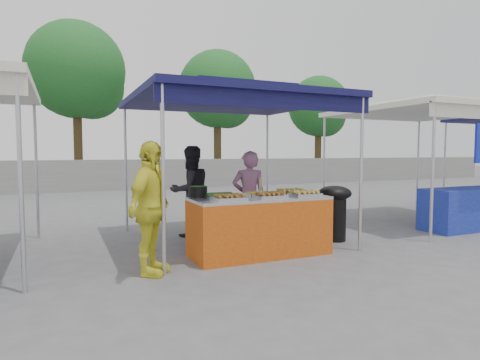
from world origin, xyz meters
name	(u,v)px	position (x,y,z in m)	size (l,w,h in m)	color
ground_plane	(257,253)	(0.00, 0.00, 0.00)	(80.00, 80.00, 0.00)	#5B5A5D
back_wall	(133,175)	(0.00, 11.00, 0.60)	(40.00, 0.25, 1.20)	gray
main_canopy	(231,99)	(0.00, 0.97, 2.37)	(3.20, 3.20, 2.57)	silver
neighbor_stall_right	(441,147)	(4.50, 0.57, 1.60)	(3.20, 3.20, 2.57)	silver
tree_1	(80,75)	(-1.77, 13.34, 4.78)	(4.07, 4.07, 6.99)	#413219
tree_2	(220,93)	(4.48, 12.99, 4.34)	(3.72, 3.69, 6.35)	#413219
tree_3	(320,109)	(10.40, 13.11, 3.83)	(3.35, 3.26, 5.60)	#413219
vendor_table	(260,226)	(0.00, -0.10, 0.43)	(2.00, 0.80, 0.85)	#C34E11
food_tray_fl	(229,198)	(-0.57, -0.34, 0.88)	(0.42, 0.30, 0.07)	silver
food_tray_fm	(270,196)	(0.05, -0.33, 0.88)	(0.42, 0.30, 0.07)	silver
food_tray_fr	(305,194)	(0.61, -0.34, 0.88)	(0.42, 0.30, 0.07)	silver
food_tray_bl	(221,196)	(-0.57, -0.04, 0.88)	(0.42, 0.30, 0.07)	silver
food_tray_bm	(259,194)	(0.03, -0.02, 0.88)	(0.42, 0.30, 0.07)	silver
food_tray_br	(290,192)	(0.57, 0.00, 0.88)	(0.42, 0.30, 0.07)	silver
cooking_pot	(198,192)	(-0.82, 0.24, 0.93)	(0.27, 0.27, 0.16)	black
skewer_cup	(261,195)	(-0.06, -0.24, 0.90)	(0.08, 0.08, 0.10)	silver
wok_burner	(335,208)	(1.59, 0.24, 0.56)	(0.56, 0.56, 0.94)	black
crate_left	(221,238)	(-0.38, 0.46, 0.17)	(0.55, 0.39, 0.33)	#1424A3
crate_right	(255,234)	(0.25, 0.57, 0.15)	(0.51, 0.36, 0.31)	#1424A3
crate_stacked	(255,216)	(0.25, 0.57, 0.46)	(0.51, 0.36, 0.30)	#1424A3
vendor_woman	(249,197)	(0.17, 0.63, 0.76)	(0.55, 0.36, 1.51)	#8A5879
helper_man	(190,191)	(-0.52, 1.60, 0.80)	(0.78, 0.61, 1.61)	black
customer_person	(150,208)	(-1.64, -0.40, 0.82)	(0.96, 0.40, 1.63)	yellow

